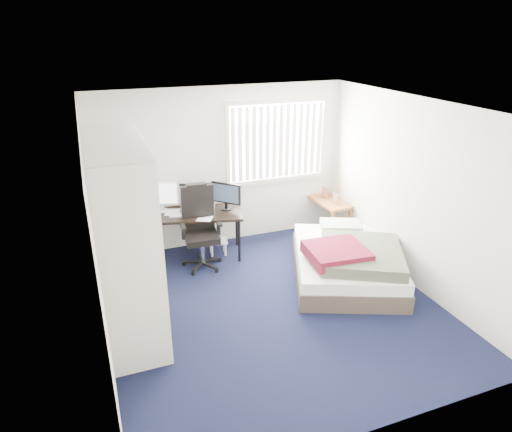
{
  "coord_description": "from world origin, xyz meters",
  "views": [
    {
      "loc": [
        -1.96,
        -4.52,
        3.3
      ],
      "look_at": [
        -0.08,
        0.4,
        1.1
      ],
      "focal_mm": 32.0,
      "sensor_mm": 36.0,
      "label": 1
    }
  ],
  "objects_px": {
    "desk": "(194,210)",
    "bed": "(347,261)",
    "office_chair": "(200,235)",
    "nightstand": "(329,204)"
  },
  "relations": [
    {
      "from": "bed",
      "to": "office_chair",
      "type": "bearing_deg",
      "value": 148.0
    },
    {
      "from": "office_chair",
      "to": "desk",
      "type": "bearing_deg",
      "value": 91.21
    },
    {
      "from": "desk",
      "to": "nightstand",
      "type": "distance_m",
      "value": 2.33
    },
    {
      "from": "desk",
      "to": "bed",
      "type": "distance_m",
      "value": 2.38
    },
    {
      "from": "nightstand",
      "to": "bed",
      "type": "xyz_separation_m",
      "value": [
        -0.51,
        -1.47,
        -0.25
      ]
    },
    {
      "from": "desk",
      "to": "bed",
      "type": "height_order",
      "value": "desk"
    },
    {
      "from": "office_chair",
      "to": "nightstand",
      "type": "distance_m",
      "value": 2.34
    },
    {
      "from": "nightstand",
      "to": "bed",
      "type": "bearing_deg",
      "value": -109.02
    },
    {
      "from": "office_chair",
      "to": "bed",
      "type": "relative_size",
      "value": 0.54
    },
    {
      "from": "desk",
      "to": "bed",
      "type": "bearing_deg",
      "value": -38.84
    }
  ]
}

